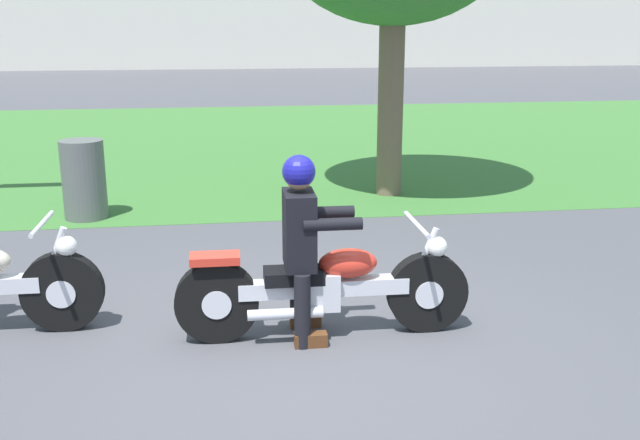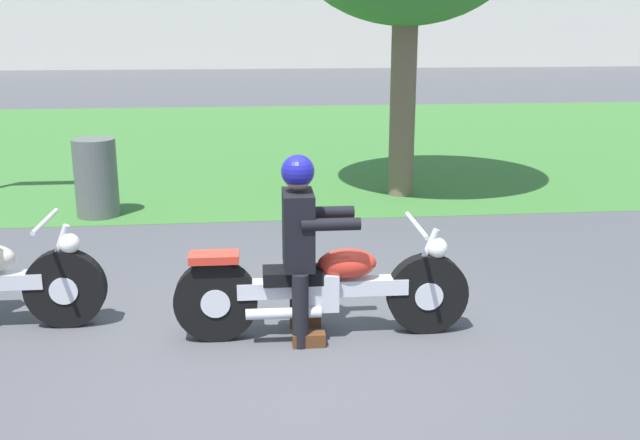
{
  "view_description": "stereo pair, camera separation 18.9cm",
  "coord_description": "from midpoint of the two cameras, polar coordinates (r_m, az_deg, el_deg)",
  "views": [
    {
      "loc": [
        -0.53,
        -4.71,
        2.3
      ],
      "look_at": [
        0.22,
        0.55,
        0.85
      ],
      "focal_mm": 41.06,
      "sensor_mm": 36.0,
      "label": 1
    },
    {
      "loc": [
        -0.34,
        -4.73,
        2.3
      ],
      "look_at": [
        0.22,
        0.55,
        0.85
      ],
      "focal_mm": 41.06,
      "sensor_mm": 36.0,
      "label": 2
    }
  ],
  "objects": [
    {
      "name": "ground",
      "position": [
        5.27,
        -2.64,
        -10.62
      ],
      "size": [
        120.0,
        120.0,
        0.0
      ],
      "primitive_type": "plane",
      "color": "#4C4C51"
    },
    {
      "name": "grass_verge",
      "position": [
        14.56,
        -6.35,
        6.12
      ],
      "size": [
        60.0,
        12.0,
        0.01
      ],
      "primitive_type": "cube",
      "color": "#3D7533",
      "rests_on": "ground"
    },
    {
      "name": "motorcycle_lead",
      "position": [
        5.46,
        -0.62,
        -5.31
      ],
      "size": [
        2.2,
        0.66,
        0.86
      ],
      "rotation": [
        0.0,
        0.0,
        -0.01
      ],
      "color": "black",
      "rests_on": "ground"
    },
    {
      "name": "rider_lead",
      "position": [
        5.31,
        -2.45,
        -1.07
      ],
      "size": [
        0.55,
        0.48,
        1.39
      ],
      "rotation": [
        0.0,
        0.0,
        -0.01
      ],
      "color": "black",
      "rests_on": "ground"
    },
    {
      "name": "trash_can",
      "position": [
        9.18,
        -18.49,
        3.0
      ],
      "size": [
        0.51,
        0.51,
        0.94
      ],
      "primitive_type": "cylinder",
      "color": "#595E5B",
      "rests_on": "ground"
    }
  ]
}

